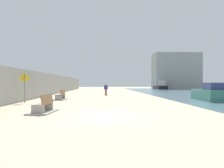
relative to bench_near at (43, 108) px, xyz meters
The scene contains 9 objects.
ground_plane 17.01m from the bench_near, 78.46° to the left, with size 120.00×120.00×0.00m, color beige.
seawall 17.20m from the bench_near, 103.81° to the left, with size 0.80×64.00×2.79m, color #9E9E99.
bench_near is the anchor object (origin of this frame).
bench_far 8.83m from the bench_near, 95.59° to the left, with size 1.19×2.14×0.98m.
person_walking 16.46m from the bench_near, 77.54° to the left, with size 0.48×0.30×1.52m.
boat_far_right 14.63m from the bench_near, 28.54° to the left, with size 2.47×4.76×1.58m.
boat_outer 46.05m from the bench_near, 66.99° to the left, with size 2.40×5.74×2.16m.
pedestrian_sign 6.71m from the bench_near, 118.14° to the left, with size 0.85×0.08×2.43m.
harbor_building 50.37m from the bench_near, 62.92° to the left, with size 12.00×6.00×9.57m, color gray.
Camera 1 is at (-0.23, -9.99, 1.57)m, focal length 33.76 mm.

